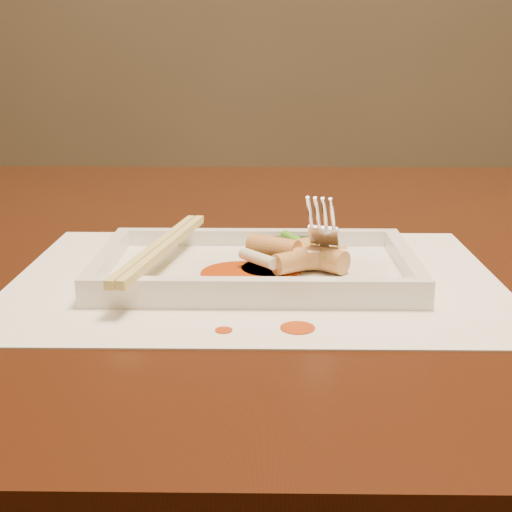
{
  "coord_description": "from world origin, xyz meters",
  "views": [
    {
      "loc": [
        -0.07,
        -0.72,
        0.93
      ],
      "look_at": [
        -0.08,
        -0.15,
        0.77
      ],
      "focal_mm": 50.0,
      "sensor_mm": 36.0,
      "label": 1
    }
  ],
  "objects_px": {
    "placemat": "(256,278)",
    "table": "(335,326)",
    "plate_base": "(256,272)",
    "fork": "(341,176)",
    "chopstick_a": "(157,247)"
  },
  "relations": [
    {
      "from": "table",
      "to": "chopstick_a",
      "type": "height_order",
      "value": "chopstick_a"
    },
    {
      "from": "plate_base",
      "to": "placemat",
      "type": "bearing_deg",
      "value": 180.0
    },
    {
      "from": "placemat",
      "to": "fork",
      "type": "distance_m",
      "value": 0.11
    },
    {
      "from": "table",
      "to": "placemat",
      "type": "height_order",
      "value": "placemat"
    },
    {
      "from": "placemat",
      "to": "fork",
      "type": "relative_size",
      "value": 2.86
    },
    {
      "from": "placemat",
      "to": "table",
      "type": "bearing_deg",
      "value": 60.9
    },
    {
      "from": "table",
      "to": "fork",
      "type": "xyz_separation_m",
      "value": [
        -0.01,
        -0.13,
        0.18
      ]
    },
    {
      "from": "chopstick_a",
      "to": "fork",
      "type": "distance_m",
      "value": 0.16
    },
    {
      "from": "placemat",
      "to": "fork",
      "type": "xyz_separation_m",
      "value": [
        0.07,
        0.02,
        0.08
      ]
    },
    {
      "from": "table",
      "to": "plate_base",
      "type": "height_order",
      "value": "plate_base"
    },
    {
      "from": "table",
      "to": "chopstick_a",
      "type": "bearing_deg",
      "value": -137.91
    },
    {
      "from": "placemat",
      "to": "chopstick_a",
      "type": "distance_m",
      "value": 0.09
    },
    {
      "from": "chopstick_a",
      "to": "plate_base",
      "type": "bearing_deg",
      "value": 0.0
    },
    {
      "from": "chopstick_a",
      "to": "placemat",
      "type": "bearing_deg",
      "value": 0.0
    },
    {
      "from": "placemat",
      "to": "chopstick_a",
      "type": "relative_size",
      "value": 1.93
    }
  ]
}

